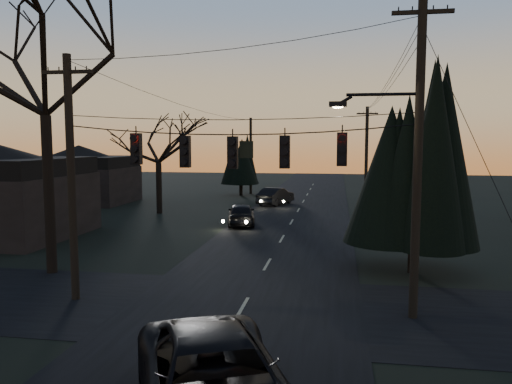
% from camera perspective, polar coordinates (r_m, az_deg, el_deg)
% --- Properties ---
extents(main_road, '(8.00, 120.00, 0.02)m').
position_cam_1_polar(main_road, '(26.67, 2.50, -6.20)').
color(main_road, black).
rests_on(main_road, ground).
extents(cross_road, '(60.00, 7.00, 0.02)m').
position_cam_1_polar(cross_road, '(17.13, -1.59, -13.13)').
color(cross_road, black).
rests_on(cross_road, ground).
extents(utility_pole_right, '(5.00, 0.30, 10.00)m').
position_cam_1_polar(utility_pole_right, '(17.02, 17.46, -13.55)').
color(utility_pole_right, black).
rests_on(utility_pole_right, ground).
extents(utility_pole_left, '(1.80, 0.30, 8.50)m').
position_cam_1_polar(utility_pole_left, '(19.14, -19.89, -11.45)').
color(utility_pole_left, black).
rests_on(utility_pole_left, ground).
extents(utility_pole_far_r, '(1.80, 0.30, 8.50)m').
position_cam_1_polar(utility_pole_far_r, '(44.32, 12.38, -1.51)').
color(utility_pole_far_r, black).
rests_on(utility_pole_far_r, ground).
extents(utility_pole_far_l, '(0.30, 0.30, 8.00)m').
position_cam_1_polar(utility_pole_far_l, '(52.98, -0.60, -0.19)').
color(utility_pole_far_l, black).
rests_on(utility_pole_far_l, ground).
extents(span_signal_assembly, '(11.50, 0.44, 1.56)m').
position_cam_1_polar(span_signal_assembly, '(16.25, -2.47, 4.75)').
color(span_signal_assembly, black).
rests_on(span_signal_assembly, ground).
extents(bare_tree_left, '(10.44, 10.44, 13.27)m').
position_cam_1_polar(bare_tree_left, '(22.79, -23.19, 14.74)').
color(bare_tree_left, black).
rests_on(bare_tree_left, ground).
extents(evergreen_right, '(4.42, 4.42, 8.27)m').
position_cam_1_polar(evergreen_right, '(21.80, 17.73, 3.34)').
color(evergreen_right, black).
rests_on(evergreen_right, ground).
extents(bare_tree_dist, '(6.42, 6.42, 7.90)m').
position_cam_1_polar(bare_tree_dist, '(39.00, -11.13, 5.65)').
color(bare_tree_dist, black).
rests_on(bare_tree_dist, ground).
extents(evergreen_dist, '(3.45, 3.45, 6.37)m').
position_cam_1_polar(evergreen_dist, '(51.06, -1.74, 3.83)').
color(evergreen_dist, black).
rests_on(evergreen_dist, ground).
extents(house_left_far, '(9.00, 7.00, 5.20)m').
position_cam_1_polar(house_left_far, '(47.93, -19.50, 1.96)').
color(house_left_far, black).
rests_on(house_left_far, ground).
extents(sedan_oncoming_a, '(2.54, 4.57, 1.47)m').
position_cam_1_polar(sedan_oncoming_a, '(33.16, -1.70, -2.54)').
color(sedan_oncoming_a, black).
rests_on(sedan_oncoming_a, ground).
extents(sedan_oncoming_b, '(2.99, 4.82, 1.50)m').
position_cam_1_polar(sedan_oncoming_b, '(43.69, 2.26, -0.49)').
color(sedan_oncoming_b, black).
rests_on(sedan_oncoming_b, ground).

